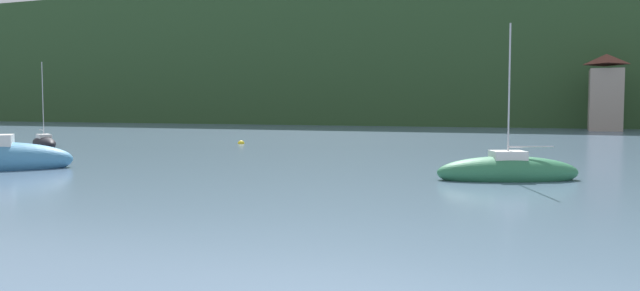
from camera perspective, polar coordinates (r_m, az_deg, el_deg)
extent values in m
cube|color=#2D4C28|center=(114.39, 17.56, 7.23)|extent=(352.00, 66.97, 20.33)
ellipsoid|color=#2D4C28|center=(130.68, 22.15, 5.33)|extent=(246.40, 46.88, 56.60)
cube|color=gray|center=(75.00, 24.73, 3.82)|extent=(3.32, 5.02, 6.73)
pyramid|color=brown|center=(75.17, 24.82, 7.21)|extent=(3.49, 5.27, 1.16)
ellipsoid|color=#2D754C|center=(23.94, 16.84, -2.39)|extent=(5.49, 3.60, 1.22)
cylinder|color=#B7B7BC|center=(23.82, 16.97, 4.56)|extent=(0.06, 0.06, 5.13)
cylinder|color=#ADADB2|center=(24.14, 18.78, -0.12)|extent=(1.57, 0.71, 0.06)
cube|color=silver|center=(23.89, 16.87, -1.03)|extent=(1.48, 1.36, 0.47)
ellipsoid|color=black|center=(45.85, -24.01, 0.19)|extent=(4.29, 3.37, 0.91)
cylinder|color=#B7B7BC|center=(45.78, -24.10, 3.76)|extent=(0.05, 0.05, 5.21)
cylinder|color=#ADADB2|center=(46.46, -24.20, 1.31)|extent=(1.15, 0.76, 0.05)
cube|color=silver|center=(45.83, -24.02, 0.73)|extent=(1.49, 1.34, 0.36)
sphere|color=yellow|center=(44.91, -7.26, 0.15)|extent=(0.49, 0.49, 0.49)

